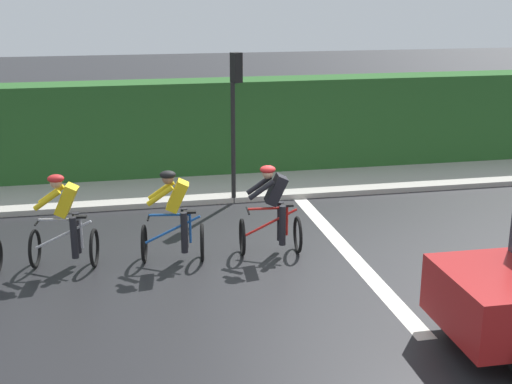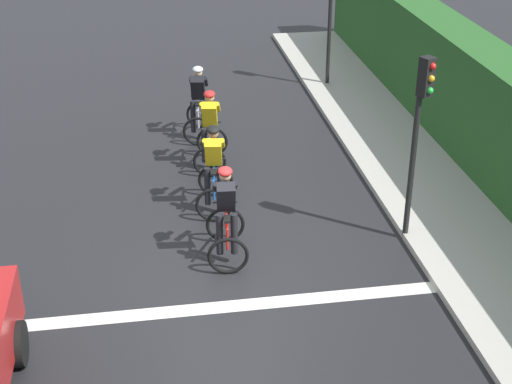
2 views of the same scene
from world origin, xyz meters
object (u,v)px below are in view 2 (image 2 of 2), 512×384
at_px(cyclist_fourth, 226,217).
at_px(traffic_light_near_crossing, 419,123).
at_px(cyclist_mid, 214,171).
at_px(traffic_light_far_junction, 332,5).
at_px(cyclist_second, 210,132).
at_px(cyclist_lead, 199,105).

relative_size(cyclist_fourth, traffic_light_near_crossing, 0.50).
height_order(cyclist_fourth, traffic_light_near_crossing, traffic_light_near_crossing).
distance_m(cyclist_mid, traffic_light_far_junction, 7.49).
xyz_separation_m(cyclist_second, cyclist_mid, (-0.13, -1.87, 0.00)).
xyz_separation_m(cyclist_second, traffic_light_near_crossing, (3.10, -3.52, 1.43)).
bearing_deg(cyclist_second, cyclist_fourth, -91.87).
height_order(cyclist_second, traffic_light_near_crossing, traffic_light_near_crossing).
bearing_deg(traffic_light_near_crossing, traffic_light_far_junction, 86.09).
distance_m(cyclist_second, traffic_light_near_crossing, 4.90).
height_order(cyclist_mid, traffic_light_near_crossing, traffic_light_near_crossing).
xyz_separation_m(cyclist_second, cyclist_fourth, (-0.12, -3.63, 0.00)).
height_order(cyclist_mid, traffic_light_far_junction, traffic_light_far_junction).
bearing_deg(cyclist_lead, cyclist_second, -86.86).
bearing_deg(traffic_light_far_junction, cyclist_fourth, -115.00).
bearing_deg(cyclist_fourth, traffic_light_far_junction, 65.00).
distance_m(cyclist_fourth, traffic_light_near_crossing, 3.52).
relative_size(cyclist_lead, traffic_light_far_junction, 0.50).
bearing_deg(cyclist_mid, traffic_light_far_junction, 59.14).
xyz_separation_m(cyclist_lead, traffic_light_far_junction, (3.73, 2.82, 1.43)).
relative_size(cyclist_second, traffic_light_near_crossing, 0.50).
distance_m(cyclist_fourth, traffic_light_far_junction, 9.02).
height_order(cyclist_lead, traffic_light_far_junction, traffic_light_far_junction).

